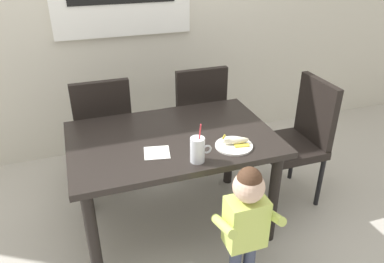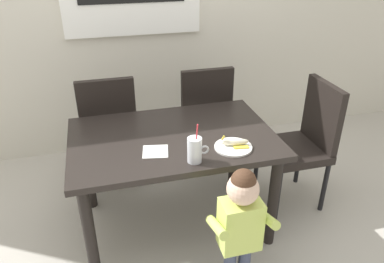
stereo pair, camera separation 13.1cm
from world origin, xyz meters
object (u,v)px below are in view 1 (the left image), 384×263
object	(u,v)px
milk_cup	(198,151)
peeled_banana	(236,141)
dining_chair_far	(300,135)
paper_napkin	(157,153)
toddler_standing	(246,217)
snack_plate	(234,146)
dining_chair_right	(197,112)
dining_chair_left	(103,127)
dining_table	(173,150)

from	to	relation	value
milk_cup	peeled_banana	bearing A→B (deg)	18.54
dining_chair_far	paper_napkin	size ratio (longest dim) A/B	6.40
paper_napkin	toddler_standing	bearing A→B (deg)	-52.58
paper_napkin	dining_chair_far	bearing A→B (deg)	10.44
toddler_standing	paper_napkin	bearing A→B (deg)	127.42
snack_plate	peeled_banana	size ratio (longest dim) A/B	1.32
dining_chair_right	paper_napkin	distance (m)	1.01
snack_plate	peeled_banana	bearing A→B (deg)	32.58
dining_chair_right	milk_cup	xyz separation A→B (m)	(-0.34, -0.99, 0.25)
dining_chair_left	milk_cup	world-z (taller)	milk_cup
dining_chair_left	milk_cup	size ratio (longest dim) A/B	3.83
toddler_standing	milk_cup	world-z (taller)	milk_cup
dining_chair_left	snack_plate	distance (m)	1.14
dining_chair_far	toddler_standing	bearing A→B (deg)	-48.51
dining_chair_far	peeled_banana	distance (m)	0.75
dining_chair_far	peeled_banana	bearing A→B (deg)	-67.37
dining_table	peeled_banana	bearing A→B (deg)	-35.09
dining_table	toddler_standing	bearing A→B (deg)	-71.06
dining_chair_far	peeled_banana	size ratio (longest dim) A/B	5.49
toddler_standing	paper_napkin	xyz separation A→B (m)	(-0.37, 0.48, 0.20)
dining_chair_left	dining_chair_far	bearing A→B (deg)	156.84
dining_table	milk_cup	bearing A→B (deg)	-80.40
dining_chair_right	milk_cup	size ratio (longest dim) A/B	3.83
milk_cup	snack_plate	bearing A→B (deg)	17.54
dining_table	peeled_banana	xyz separation A→B (m)	(0.34, -0.24, 0.13)
dining_chair_right	dining_chair_far	bearing A→B (deg)	134.17
dining_chair_far	paper_napkin	bearing A→B (deg)	-79.56
dining_table	dining_chair_far	world-z (taller)	dining_chair_far
dining_chair_left	paper_napkin	xyz separation A→B (m)	(0.24, -0.80, 0.18)
dining_table	dining_chair_far	distance (m)	1.01
dining_table	dining_chair_right	size ratio (longest dim) A/B	1.37
dining_chair_right	snack_plate	distance (m)	0.93
milk_cup	snack_plate	distance (m)	0.28
milk_cup	dining_chair_right	bearing A→B (deg)	70.85
dining_chair_left	dining_chair_right	distance (m)	0.78
dining_chair_left	snack_plate	world-z (taller)	dining_chair_left
dining_chair_right	dining_chair_far	distance (m)	0.87
dining_chair_left	dining_chair_right	world-z (taller)	same
dining_chair_far	toddler_standing	world-z (taller)	dining_chair_far
peeled_banana	dining_chair_right	bearing A→B (deg)	86.03
milk_cup	dining_chair_left	bearing A→B (deg)	114.43
milk_cup	peeled_banana	distance (m)	0.30
dining_chair_far	dining_table	bearing A→B (deg)	-87.74
dining_chair_right	toddler_standing	distance (m)	1.32
dining_chair_left	peeled_banana	size ratio (longest dim) A/B	5.49
dining_chair_right	snack_plate	xyz separation A→B (m)	(-0.08, -0.91, 0.19)
dining_chair_far	paper_napkin	world-z (taller)	dining_chair_far
dining_chair_left	peeled_banana	distance (m)	1.15
dining_table	dining_chair_right	distance (m)	0.78
snack_plate	paper_napkin	world-z (taller)	snack_plate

